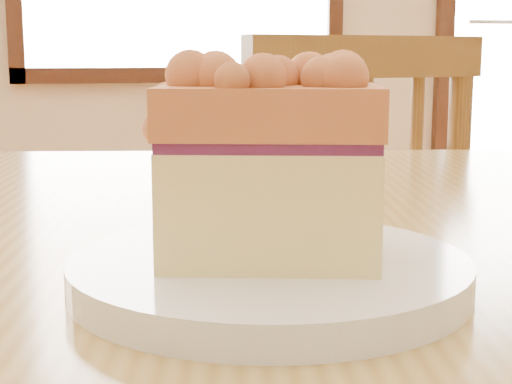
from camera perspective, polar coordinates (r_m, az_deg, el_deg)
cafe_table_main at (r=0.66m, az=14.10°, el=-9.81°), size 1.35×1.04×0.75m
cafe_chair_main at (r=1.32m, az=4.30°, el=-8.29°), size 0.48×0.48×0.91m
plate at (r=0.42m, az=0.96°, el=-5.97°), size 0.21×0.21×0.02m
cake_slice at (r=0.41m, az=0.99°, el=2.43°), size 0.13×0.11×0.11m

